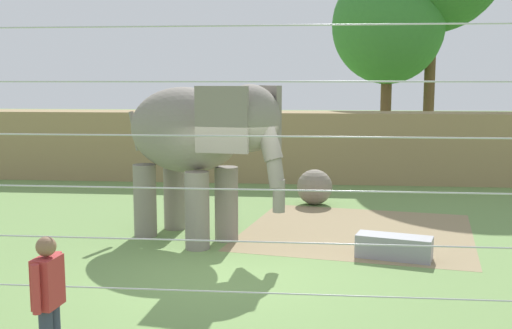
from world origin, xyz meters
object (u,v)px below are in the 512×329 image
object	(u,v)px
enrichment_ball	(315,187)
zookeeper	(49,303)
elephant	(196,138)
feed_trough	(394,247)

from	to	relation	value
enrichment_ball	zookeeper	bearing A→B (deg)	-105.83
elephant	enrichment_ball	xyz separation A→B (m)	(2.46, 4.05, -1.69)
elephant	zookeeper	xyz separation A→B (m)	(-0.44, -6.20, -1.24)
enrichment_ball	zookeeper	xyz separation A→B (m)	(-2.91, -10.25, 0.45)
feed_trough	elephant	bearing A→B (deg)	166.74
enrichment_ball	zookeeper	world-z (taller)	zookeeper
elephant	enrichment_ball	distance (m)	5.03
elephant	enrichment_ball	size ratio (longest dim) A/B	4.10
zookeeper	feed_trough	size ratio (longest dim) A/B	1.13
zookeeper	feed_trough	distance (m)	6.90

